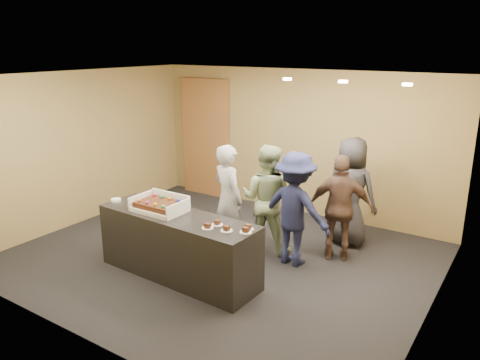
{
  "coord_description": "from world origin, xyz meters",
  "views": [
    {
      "loc": [
        3.83,
        -5.29,
        3.14
      ],
      "look_at": [
        0.36,
        0.0,
        1.28
      ],
      "focal_mm": 35.0,
      "sensor_mm": 36.0,
      "label": 1
    }
  ],
  "objects_px": {
    "sheet_cake": "(159,204)",
    "storage_cabinet": "(206,138)",
    "cake_box": "(161,207)",
    "serving_counter": "(178,246)",
    "person_brown_extra": "(340,208)",
    "person_server_grey": "(228,199)",
    "person_sage_man": "(267,199)",
    "person_navy_man": "(295,209)",
    "plate_stack": "(116,200)",
    "person_dark_suit": "(350,191)"
  },
  "relations": [
    {
      "from": "person_server_grey",
      "to": "sheet_cake",
      "type": "bearing_deg",
      "value": 90.42
    },
    {
      "from": "person_brown_extra",
      "to": "person_dark_suit",
      "type": "height_order",
      "value": "person_dark_suit"
    },
    {
      "from": "plate_stack",
      "to": "person_brown_extra",
      "type": "height_order",
      "value": "person_brown_extra"
    },
    {
      "from": "person_sage_man",
      "to": "person_navy_man",
      "type": "height_order",
      "value": "person_sage_man"
    },
    {
      "from": "serving_counter",
      "to": "plate_stack",
      "type": "xyz_separation_m",
      "value": [
        -1.14,
        -0.04,
        0.47
      ]
    },
    {
      "from": "person_server_grey",
      "to": "person_dark_suit",
      "type": "relative_size",
      "value": 0.97
    },
    {
      "from": "person_navy_man",
      "to": "person_dark_suit",
      "type": "bearing_deg",
      "value": -106.3
    },
    {
      "from": "serving_counter",
      "to": "person_sage_man",
      "type": "xyz_separation_m",
      "value": [
        0.59,
        1.41,
        0.4
      ]
    },
    {
      "from": "storage_cabinet",
      "to": "plate_stack",
      "type": "xyz_separation_m",
      "value": [
        0.81,
        -3.25,
        -0.31
      ]
    },
    {
      "from": "sheet_cake",
      "to": "person_sage_man",
      "type": "xyz_separation_m",
      "value": [
        0.91,
        1.41,
        -0.15
      ]
    },
    {
      "from": "storage_cabinet",
      "to": "person_brown_extra",
      "type": "height_order",
      "value": "storage_cabinet"
    },
    {
      "from": "serving_counter",
      "to": "person_server_grey",
      "type": "xyz_separation_m",
      "value": [
        0.1,
        1.07,
        0.4
      ]
    },
    {
      "from": "person_dark_suit",
      "to": "storage_cabinet",
      "type": "bearing_deg",
      "value": -7.64
    },
    {
      "from": "storage_cabinet",
      "to": "person_sage_man",
      "type": "relative_size",
      "value": 1.45
    },
    {
      "from": "serving_counter",
      "to": "person_navy_man",
      "type": "xyz_separation_m",
      "value": [
        1.15,
        1.25,
        0.39
      ]
    },
    {
      "from": "person_server_grey",
      "to": "person_dark_suit",
      "type": "xyz_separation_m",
      "value": [
        1.45,
        1.31,
        0.03
      ]
    },
    {
      "from": "storage_cabinet",
      "to": "person_sage_man",
      "type": "height_order",
      "value": "storage_cabinet"
    },
    {
      "from": "serving_counter",
      "to": "storage_cabinet",
      "type": "distance_m",
      "value": 3.83
    },
    {
      "from": "serving_counter",
      "to": "person_brown_extra",
      "type": "xyz_separation_m",
      "value": [
        1.65,
        1.73,
        0.36
      ]
    },
    {
      "from": "sheet_cake",
      "to": "person_server_grey",
      "type": "relative_size",
      "value": 0.36
    },
    {
      "from": "person_dark_suit",
      "to": "person_sage_man",
      "type": "bearing_deg",
      "value": 50.89
    },
    {
      "from": "serving_counter",
      "to": "storage_cabinet",
      "type": "height_order",
      "value": "storage_cabinet"
    },
    {
      "from": "cake_box",
      "to": "person_sage_man",
      "type": "distance_m",
      "value": 1.66
    },
    {
      "from": "person_dark_suit",
      "to": "person_brown_extra",
      "type": "bearing_deg",
      "value": 103.96
    },
    {
      "from": "storage_cabinet",
      "to": "plate_stack",
      "type": "distance_m",
      "value": 3.36
    },
    {
      "from": "storage_cabinet",
      "to": "cake_box",
      "type": "relative_size",
      "value": 3.43
    },
    {
      "from": "storage_cabinet",
      "to": "person_server_grey",
      "type": "relative_size",
      "value": 1.45
    },
    {
      "from": "sheet_cake",
      "to": "plate_stack",
      "type": "distance_m",
      "value": 0.83
    },
    {
      "from": "plate_stack",
      "to": "person_server_grey",
      "type": "relative_size",
      "value": 0.09
    },
    {
      "from": "storage_cabinet",
      "to": "person_dark_suit",
      "type": "xyz_separation_m",
      "value": [
        3.5,
        -0.82,
        -0.35
      ]
    },
    {
      "from": "person_server_grey",
      "to": "plate_stack",
      "type": "bearing_deg",
      "value": 63.64
    },
    {
      "from": "serving_counter",
      "to": "person_dark_suit",
      "type": "xyz_separation_m",
      "value": [
        1.56,
        2.39,
        0.43
      ]
    },
    {
      "from": "person_dark_suit",
      "to": "cake_box",
      "type": "bearing_deg",
      "value": 57.2
    },
    {
      "from": "person_navy_man",
      "to": "serving_counter",
      "type": "bearing_deg",
      "value": 50.36
    },
    {
      "from": "sheet_cake",
      "to": "plate_stack",
      "type": "height_order",
      "value": "sheet_cake"
    },
    {
      "from": "person_server_grey",
      "to": "person_dark_suit",
      "type": "distance_m",
      "value": 1.96
    },
    {
      "from": "serving_counter",
      "to": "storage_cabinet",
      "type": "bearing_deg",
      "value": 123.62
    },
    {
      "from": "storage_cabinet",
      "to": "person_navy_man",
      "type": "distance_m",
      "value": 3.69
    },
    {
      "from": "cake_box",
      "to": "person_sage_man",
      "type": "bearing_deg",
      "value": 56.83
    },
    {
      "from": "serving_counter",
      "to": "person_brown_extra",
      "type": "relative_size",
      "value": 1.49
    },
    {
      "from": "person_sage_man",
      "to": "person_navy_man",
      "type": "bearing_deg",
      "value": 152.86
    },
    {
      "from": "plate_stack",
      "to": "person_navy_man",
      "type": "height_order",
      "value": "person_navy_man"
    },
    {
      "from": "person_server_grey",
      "to": "person_brown_extra",
      "type": "xyz_separation_m",
      "value": [
        1.55,
        0.66,
        -0.04
      ]
    },
    {
      "from": "plate_stack",
      "to": "person_brown_extra",
      "type": "distance_m",
      "value": 3.31
    },
    {
      "from": "storage_cabinet",
      "to": "cake_box",
      "type": "distance_m",
      "value": 3.59
    },
    {
      "from": "sheet_cake",
      "to": "storage_cabinet",
      "type": "bearing_deg",
      "value": 116.91
    },
    {
      "from": "person_server_grey",
      "to": "person_brown_extra",
      "type": "distance_m",
      "value": 1.69
    },
    {
      "from": "sheet_cake",
      "to": "person_server_grey",
      "type": "height_order",
      "value": "person_server_grey"
    },
    {
      "from": "serving_counter",
      "to": "sheet_cake",
      "type": "height_order",
      "value": "sheet_cake"
    },
    {
      "from": "storage_cabinet",
      "to": "person_sage_man",
      "type": "distance_m",
      "value": 3.13
    }
  ]
}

